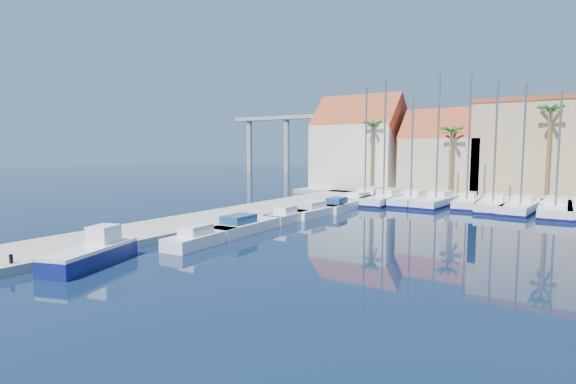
# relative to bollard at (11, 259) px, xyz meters

# --- Properties ---
(ground) EXTENTS (260.00, 260.00, 0.00)m
(ground) POSITION_rel_bollard_xyz_m (6.60, 2.37, -0.74)
(ground) COLOR black
(ground) RESTS_ON ground
(quay_west) EXTENTS (6.00, 77.00, 0.50)m
(quay_west) POSITION_rel_bollard_xyz_m (-2.40, 15.87, -0.49)
(quay_west) COLOR gray
(quay_west) RESTS_ON ground
(shore_north) EXTENTS (54.00, 16.00, 0.50)m
(shore_north) POSITION_rel_bollard_xyz_m (16.60, 50.37, -0.49)
(shore_north) COLOR gray
(shore_north) RESTS_ON ground
(bollard) EXTENTS (0.19, 0.19, 0.47)m
(bollard) POSITION_rel_bollard_xyz_m (0.00, 0.00, 0.00)
(bollard) COLOR black
(bollard) RESTS_ON quay_west
(fishing_boat) EXTENTS (3.60, 6.02, 2.00)m
(fishing_boat) POSITION_rel_bollard_xyz_m (1.98, 3.20, -0.07)
(fishing_boat) COLOR navy
(fishing_boat) RESTS_ON ground
(motorboat_west_0) EXTENTS (2.34, 5.95, 1.40)m
(motorboat_west_0) POSITION_rel_bollard_xyz_m (3.31, 10.04, -0.23)
(motorboat_west_0) COLOR white
(motorboat_west_0) RESTS_ON ground
(motorboat_west_1) EXTENTS (2.69, 7.31, 1.40)m
(motorboat_west_1) POSITION_rel_bollard_xyz_m (2.82, 15.02, -0.23)
(motorboat_west_1) COLOR white
(motorboat_west_1) RESTS_ON ground
(motorboat_west_2) EXTENTS (1.97, 5.50, 1.40)m
(motorboat_west_2) POSITION_rel_bollard_xyz_m (2.89, 20.99, -0.23)
(motorboat_west_2) COLOR white
(motorboat_west_2) RESTS_ON ground
(motorboat_west_3) EXTENTS (2.69, 7.29, 1.40)m
(motorboat_west_3) POSITION_rel_bollard_xyz_m (3.14, 25.23, -0.23)
(motorboat_west_3) COLOR white
(motorboat_west_3) RESTS_ON ground
(motorboat_west_4) EXTENTS (2.58, 6.61, 1.40)m
(motorboat_west_4) POSITION_rel_bollard_xyz_m (3.36, 29.59, -0.23)
(motorboat_west_4) COLOR white
(motorboat_west_4) RESTS_ON ground
(motorboat_west_5) EXTENTS (2.96, 7.52, 1.40)m
(motorboat_west_5) POSITION_rel_bollard_xyz_m (2.94, 35.87, -0.23)
(motorboat_west_5) COLOR white
(motorboat_west_5) RESTS_ON ground
(sailboat_0) EXTENTS (3.90, 11.79, 13.23)m
(sailboat_0) POSITION_rel_bollard_xyz_m (2.53, 38.47, -0.16)
(sailboat_0) COLOR white
(sailboat_0) RESTS_ON ground
(sailboat_1) EXTENTS (3.05, 10.59, 13.94)m
(sailboat_1) POSITION_rel_bollard_xyz_m (5.03, 37.95, -0.14)
(sailboat_1) COLOR white
(sailboat_1) RESTS_ON ground
(sailboat_2) EXTENTS (2.73, 9.02, 11.63)m
(sailboat_2) POSITION_rel_bollard_xyz_m (8.01, 38.45, -0.15)
(sailboat_2) COLOR white
(sailboat_2) RESTS_ON ground
(sailboat_3) EXTENTS (3.27, 10.20, 14.05)m
(sailboat_3) POSITION_rel_bollard_xyz_m (10.70, 38.85, -0.13)
(sailboat_3) COLOR white
(sailboat_3) RESTS_ON ground
(sailboat_4) EXTENTS (2.85, 8.30, 14.34)m
(sailboat_4) POSITION_rel_bollard_xyz_m (13.65, 39.27, -0.08)
(sailboat_4) COLOR white
(sailboat_4) RESTS_ON ground
(sailboat_5) EXTENTS (3.05, 9.80, 12.90)m
(sailboat_5) POSITION_rel_bollard_xyz_m (16.32, 38.76, -0.14)
(sailboat_5) COLOR white
(sailboat_5) RESTS_ON ground
(sailboat_6) EXTENTS (3.35, 9.97, 12.39)m
(sailboat_6) POSITION_rel_bollard_xyz_m (18.93, 38.39, -0.15)
(sailboat_6) COLOR white
(sailboat_6) RESTS_ON ground
(sailboat_7) EXTENTS (3.17, 10.66, 11.50)m
(sailboat_7) POSITION_rel_bollard_xyz_m (21.79, 38.40, -0.17)
(sailboat_7) COLOR white
(sailboat_7) RESTS_ON ground
(building_0) EXTENTS (12.30, 9.00, 13.50)m
(building_0) POSITION_rel_bollard_xyz_m (-3.40, 49.37, 5.79)
(building_0) COLOR #EBE2C5
(building_0) RESTS_ON shore_north
(building_1) EXTENTS (10.30, 8.00, 11.00)m
(building_1) POSITION_rel_bollard_xyz_m (8.60, 49.37, 4.56)
(building_1) COLOR tan
(building_1) RESTS_ON shore_north
(building_2) EXTENTS (14.20, 10.20, 11.50)m
(building_2) POSITION_rel_bollard_xyz_m (19.60, 50.37, 5.52)
(building_2) COLOR tan
(building_2) RESTS_ON shore_north
(palm_0) EXTENTS (2.60, 2.60, 10.15)m
(palm_0) POSITION_rel_bollard_xyz_m (0.60, 44.37, 8.34)
(palm_0) COLOR brown
(palm_0) RESTS_ON shore_north
(palm_1) EXTENTS (2.60, 2.60, 9.15)m
(palm_1) POSITION_rel_bollard_xyz_m (10.60, 44.37, 7.40)
(palm_1) COLOR brown
(palm_1) RESTS_ON shore_north
(palm_2) EXTENTS (2.60, 2.60, 11.15)m
(palm_2) POSITION_rel_bollard_xyz_m (20.60, 44.37, 9.28)
(palm_2) COLOR brown
(palm_2) RESTS_ON shore_north
(viaduct) EXTENTS (48.00, 2.20, 14.45)m
(viaduct) POSITION_rel_bollard_xyz_m (-32.47, 84.37, 9.51)
(viaduct) COLOR #9E9E99
(viaduct) RESTS_ON ground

